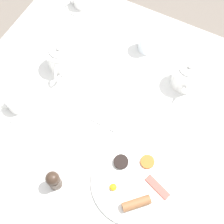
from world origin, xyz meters
The scene contains 11 objects.
ground_plane centered at (0.00, 0.00, 0.00)m, with size 8.00×8.00×0.00m, color #70665B.
table centered at (0.00, 0.00, 0.65)m, with size 1.09×1.18×0.71m.
breakfast_plate centered at (0.19, 0.19, 0.72)m, with size 0.30×0.30×0.04m.
teapot_near centered at (-0.10, -0.28, 0.76)m, with size 0.19×0.11×0.13m.
teapot_far centered at (-0.26, 0.19, 0.76)m, with size 0.20×0.11×0.13m.
teacup_with_saucer_left centered at (0.14, -0.33, 0.74)m, with size 0.14×0.14×0.07m.
teacup_with_saucer_right centered at (-0.42, -0.37, 0.74)m, with size 0.14×0.14×0.07m.
water_glass_tall centered at (-0.34, -0.02, 0.76)m, with size 0.07×0.07×0.10m.
pepper_grinder centered at (0.32, -0.05, 0.76)m, with size 0.05×0.05×0.10m.
napkin_folded centered at (-0.02, -0.01, 0.71)m, with size 0.15×0.12×0.01m.
knife_by_plate centered at (0.28, -0.20, 0.71)m, with size 0.12×0.17×0.00m.
Camera 1 is at (0.45, 0.24, 1.77)m, focal length 50.00 mm.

